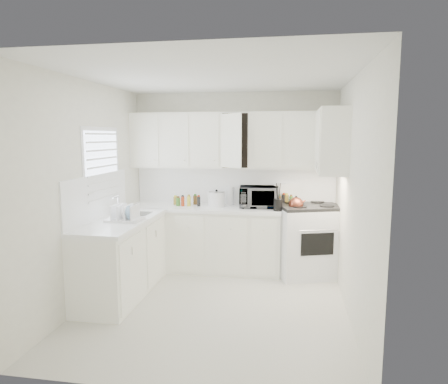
% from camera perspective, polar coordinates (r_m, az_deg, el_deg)
% --- Properties ---
extents(floor, '(3.20, 3.20, 0.00)m').
position_cam_1_polar(floor, '(4.82, -1.43, -16.06)').
color(floor, silver).
rests_on(floor, ground).
extents(ceiling, '(3.20, 3.20, 0.00)m').
position_cam_1_polar(ceiling, '(4.45, -1.55, 16.20)').
color(ceiling, white).
rests_on(ceiling, ground).
extents(wall_back, '(3.00, 0.00, 3.00)m').
position_cam_1_polar(wall_back, '(6.02, 1.42, 1.64)').
color(wall_back, white).
rests_on(wall_back, ground).
extents(wall_front, '(3.00, 0.00, 3.00)m').
position_cam_1_polar(wall_front, '(2.93, -7.51, -5.16)').
color(wall_front, white).
rests_on(wall_front, ground).
extents(wall_left, '(0.00, 3.20, 3.20)m').
position_cam_1_polar(wall_left, '(4.96, -18.76, -0.13)').
color(wall_left, white).
rests_on(wall_left, ground).
extents(wall_right, '(0.00, 3.20, 3.20)m').
position_cam_1_polar(wall_right, '(4.42, 17.96, -1.03)').
color(wall_right, white).
rests_on(wall_right, ground).
extents(window_blinds, '(0.06, 0.96, 1.06)m').
position_cam_1_polar(window_blinds, '(5.23, -16.88, 3.10)').
color(window_blinds, white).
rests_on(window_blinds, wall_left).
extents(lower_cabinets_back, '(2.22, 0.60, 0.90)m').
position_cam_1_polar(lower_cabinets_back, '(5.95, -2.77, -6.77)').
color(lower_cabinets_back, white).
rests_on(lower_cabinets_back, floor).
extents(lower_cabinets_left, '(0.60, 1.60, 0.90)m').
position_cam_1_polar(lower_cabinets_left, '(5.19, -14.32, -9.24)').
color(lower_cabinets_left, white).
rests_on(lower_cabinets_left, floor).
extents(countertop_back, '(2.24, 0.64, 0.05)m').
position_cam_1_polar(countertop_back, '(5.84, -2.82, -2.29)').
color(countertop_back, white).
rests_on(countertop_back, lower_cabinets_back).
extents(countertop_left, '(0.64, 1.62, 0.05)m').
position_cam_1_polar(countertop_left, '(5.07, -14.40, -4.11)').
color(countertop_left, white).
rests_on(countertop_left, lower_cabinets_left).
extents(backsplash_back, '(2.98, 0.02, 0.55)m').
position_cam_1_polar(backsplash_back, '(6.02, 1.40, 0.92)').
color(backsplash_back, white).
rests_on(backsplash_back, wall_back).
extents(backsplash_left, '(0.02, 1.60, 0.55)m').
position_cam_1_polar(backsplash_left, '(5.14, -17.57, -0.65)').
color(backsplash_left, white).
rests_on(backsplash_left, wall_left).
extents(upper_cabinets_back, '(3.00, 0.33, 0.80)m').
position_cam_1_polar(upper_cabinets_back, '(5.84, 1.20, 3.41)').
color(upper_cabinets_back, white).
rests_on(upper_cabinets_back, wall_back).
extents(upper_cabinets_right, '(0.33, 0.90, 0.80)m').
position_cam_1_polar(upper_cabinets_right, '(5.19, 14.95, 2.58)').
color(upper_cabinets_right, white).
rests_on(upper_cabinets_right, wall_right).
extents(sink, '(0.42, 0.38, 0.30)m').
position_cam_1_polar(sink, '(5.35, -12.94, -1.84)').
color(sink, gray).
rests_on(sink, countertop_left).
extents(stove, '(1.02, 0.92, 1.30)m').
position_cam_1_polar(stove, '(5.78, 11.90, -5.35)').
color(stove, white).
rests_on(stove, floor).
extents(tea_kettle, '(0.26, 0.23, 0.23)m').
position_cam_1_polar(tea_kettle, '(5.54, 10.23, -1.59)').
color(tea_kettle, maroon).
rests_on(tea_kettle, stove).
extents(frying_pan, '(0.38, 0.48, 0.04)m').
position_cam_1_polar(frying_pan, '(5.89, 13.68, -2.03)').
color(frying_pan, black).
rests_on(frying_pan, stove).
extents(microwave, '(0.57, 0.35, 0.37)m').
position_cam_1_polar(microwave, '(5.74, 4.96, -0.37)').
color(microwave, gray).
rests_on(microwave, countertop_back).
extents(rice_cooker, '(0.27, 0.27, 0.25)m').
position_cam_1_polar(rice_cooker, '(5.81, -1.07, -0.84)').
color(rice_cooker, white).
rests_on(rice_cooker, countertop_back).
extents(paper_towel, '(0.12, 0.12, 0.27)m').
position_cam_1_polar(paper_towel, '(5.92, 0.89, -0.57)').
color(paper_towel, white).
rests_on(paper_towel, countertop_back).
extents(utensil_crock, '(0.15, 0.15, 0.40)m').
position_cam_1_polar(utensil_crock, '(5.49, 7.72, -0.65)').
color(utensil_crock, black).
rests_on(utensil_crock, countertop_back).
extents(dish_rack, '(0.41, 0.31, 0.23)m').
position_cam_1_polar(dish_rack, '(4.95, -14.01, -2.73)').
color(dish_rack, white).
rests_on(dish_rack, countertop_left).
extents(spice_left_0, '(0.06, 0.06, 0.13)m').
position_cam_1_polar(spice_left_0, '(6.06, -6.81, -1.09)').
color(spice_left_0, olive).
rests_on(spice_left_0, countertop_back).
extents(spice_left_1, '(0.06, 0.06, 0.13)m').
position_cam_1_polar(spice_left_1, '(5.96, -6.36, -1.25)').
color(spice_left_1, '#3D7828').
rests_on(spice_left_1, countertop_back).
extents(spice_left_2, '(0.06, 0.06, 0.13)m').
position_cam_1_polar(spice_left_2, '(6.02, -5.44, -1.13)').
color(spice_left_2, '#AD3617').
rests_on(spice_left_2, countertop_back).
extents(spice_left_3, '(0.06, 0.06, 0.13)m').
position_cam_1_polar(spice_left_3, '(5.92, -4.97, -1.29)').
color(spice_left_3, yellow).
rests_on(spice_left_3, countertop_back).
extents(spice_left_4, '(0.06, 0.06, 0.13)m').
position_cam_1_polar(spice_left_4, '(5.98, -4.06, -1.17)').
color(spice_left_4, brown).
rests_on(spice_left_4, countertop_back).
extents(spice_left_5, '(0.06, 0.06, 0.13)m').
position_cam_1_polar(spice_left_5, '(5.88, -3.55, -1.33)').
color(spice_left_5, black).
rests_on(spice_left_5, countertop_back).
extents(sauce_right_0, '(0.06, 0.06, 0.19)m').
position_cam_1_polar(sauce_right_0, '(5.86, 6.84, -1.10)').
color(sauce_right_0, '#AD3617').
rests_on(sauce_right_0, countertop_back).
extents(sauce_right_1, '(0.06, 0.06, 0.19)m').
position_cam_1_polar(sauce_right_1, '(5.80, 7.35, -1.21)').
color(sauce_right_1, yellow).
rests_on(sauce_right_1, countertop_back).
extents(sauce_right_2, '(0.06, 0.06, 0.19)m').
position_cam_1_polar(sauce_right_2, '(5.86, 7.91, -1.13)').
color(sauce_right_2, brown).
rests_on(sauce_right_2, countertop_back).
extents(sauce_right_3, '(0.06, 0.06, 0.19)m').
position_cam_1_polar(sauce_right_3, '(5.80, 8.44, -1.23)').
color(sauce_right_3, black).
rests_on(sauce_right_3, countertop_back).
extents(sauce_right_4, '(0.06, 0.06, 0.19)m').
position_cam_1_polar(sauce_right_4, '(5.85, 8.99, -1.16)').
color(sauce_right_4, olive).
rests_on(sauce_right_4, countertop_back).
extents(sauce_right_5, '(0.06, 0.06, 0.19)m').
position_cam_1_polar(sauce_right_5, '(5.80, 9.53, -1.26)').
color(sauce_right_5, '#3D7828').
rests_on(sauce_right_5, countertop_back).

